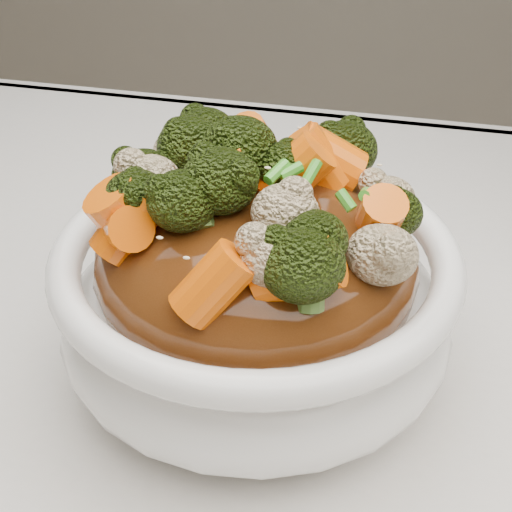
% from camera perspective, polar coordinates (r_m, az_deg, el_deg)
% --- Properties ---
extents(tablecloth, '(1.20, 0.80, 0.04)m').
position_cam_1_polar(tablecloth, '(0.45, 5.90, -11.76)').
color(tablecloth, silver).
rests_on(tablecloth, dining_table).
extents(bowl, '(0.28, 0.28, 0.09)m').
position_cam_1_polar(bowl, '(0.42, -0.00, -3.86)').
color(bowl, white).
rests_on(bowl, tablecloth).
extents(sauce_base, '(0.22, 0.22, 0.10)m').
position_cam_1_polar(sauce_base, '(0.40, -0.00, -0.37)').
color(sauce_base, '#4E260D').
rests_on(sauce_base, bowl).
extents(carrots, '(0.22, 0.22, 0.05)m').
position_cam_1_polar(carrots, '(0.37, -0.00, 8.07)').
color(carrots, '#FC6808').
rests_on(carrots, sauce_base).
extents(broccoli, '(0.22, 0.22, 0.05)m').
position_cam_1_polar(broccoli, '(0.37, -0.00, 7.93)').
color(broccoli, black).
rests_on(broccoli, sauce_base).
extents(cauliflower, '(0.22, 0.22, 0.04)m').
position_cam_1_polar(cauliflower, '(0.37, -0.00, 7.63)').
color(cauliflower, beige).
rests_on(cauliflower, sauce_base).
extents(scallions, '(0.17, 0.17, 0.02)m').
position_cam_1_polar(scallions, '(0.37, -0.00, 8.22)').
color(scallions, '#3B9522').
rests_on(scallions, sauce_base).
extents(sesame_seeds, '(0.20, 0.20, 0.01)m').
position_cam_1_polar(sesame_seeds, '(0.37, -0.00, 8.22)').
color(sesame_seeds, beige).
rests_on(sesame_seeds, sauce_base).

